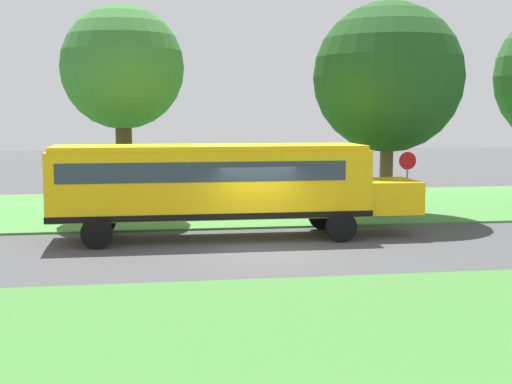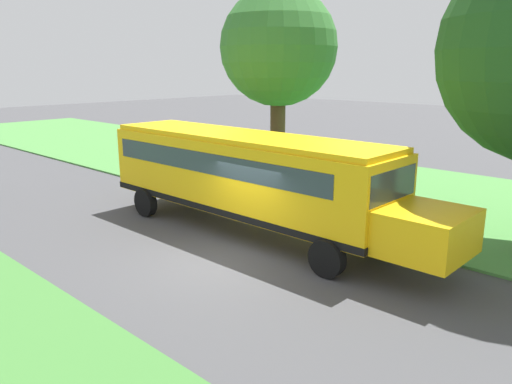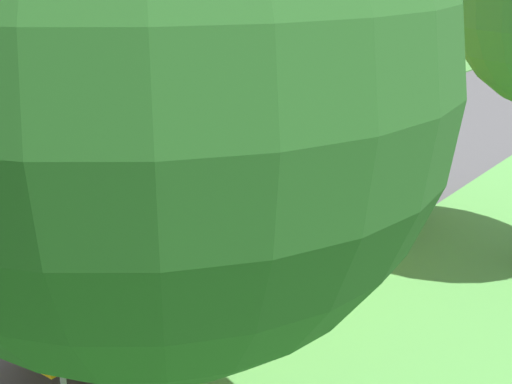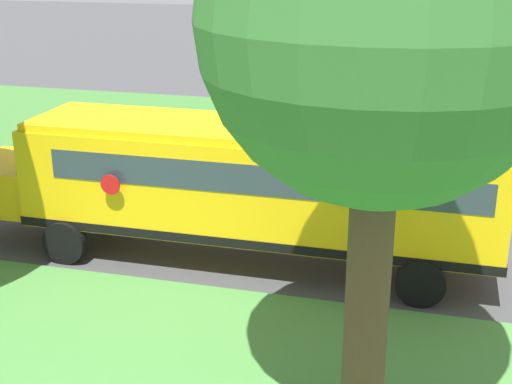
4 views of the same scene
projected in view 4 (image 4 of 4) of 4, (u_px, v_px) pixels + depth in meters
name	position (u px, v px, depth m)	size (l,w,h in m)	color
ground_plane	(229.00, 218.00, 18.85)	(120.00, 120.00, 0.00)	#424244
grass_far_side	(297.00, 132.00, 27.03)	(10.00, 80.00, 0.07)	#3D7533
school_bus	(246.00, 180.00, 15.83)	(2.84, 12.42, 3.16)	yellow
oak_tree_beside_bus	(375.00, 25.00, 8.94)	(4.85, 4.85, 8.43)	#4C3826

